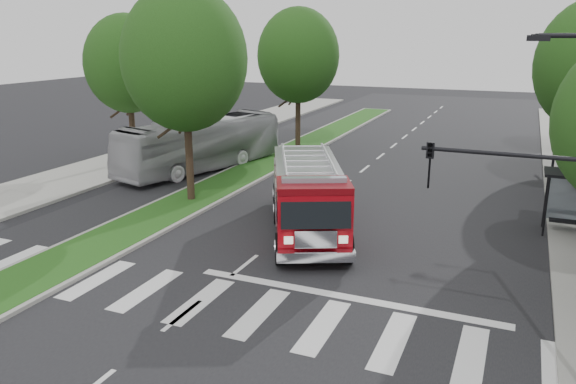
% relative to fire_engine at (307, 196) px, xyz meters
% --- Properties ---
extents(ground, '(140.00, 140.00, 0.00)m').
position_rel_fire_engine_xyz_m(ground, '(-0.73, -4.30, -1.49)').
color(ground, black).
rests_on(ground, ground).
extents(sidewalk_left, '(5.00, 80.00, 0.15)m').
position_rel_fire_engine_xyz_m(sidewalk_left, '(-15.23, 5.70, -1.41)').
color(sidewalk_left, gray).
rests_on(sidewalk_left, ground).
extents(median, '(3.00, 50.00, 0.15)m').
position_rel_fire_engine_xyz_m(median, '(-6.73, 13.70, -1.41)').
color(median, gray).
rests_on(median, ground).
extents(tree_median_near, '(5.80, 5.80, 10.16)m').
position_rel_fire_engine_xyz_m(tree_median_near, '(-6.73, 1.70, 5.33)').
color(tree_median_near, black).
rests_on(tree_median_near, ground).
extents(tree_median_far, '(5.60, 5.60, 9.72)m').
position_rel_fire_engine_xyz_m(tree_median_far, '(-6.73, 15.70, 5.00)').
color(tree_median_far, black).
rests_on(tree_median_far, ground).
extents(tree_left_mid, '(5.20, 5.20, 9.16)m').
position_rel_fire_engine_xyz_m(tree_left_mid, '(-14.73, 7.70, 4.67)').
color(tree_left_mid, black).
rests_on(tree_left_mid, ground).
extents(streetlight_right_near, '(4.08, 0.22, 8.00)m').
position_rel_fire_engine_xyz_m(streetlight_right_near, '(8.88, -7.80, 3.18)').
color(streetlight_right_near, black).
rests_on(streetlight_right_near, ground).
extents(streetlight_right_far, '(2.11, 0.20, 8.00)m').
position_rel_fire_engine_xyz_m(streetlight_right_far, '(9.62, 15.70, 2.99)').
color(streetlight_right_far, black).
rests_on(streetlight_right_far, ground).
extents(fire_engine, '(6.16, 9.23, 3.10)m').
position_rel_fire_engine_xyz_m(fire_engine, '(0.00, 0.00, 0.00)').
color(fire_engine, '#65050B').
rests_on(fire_engine, ground).
extents(city_bus, '(5.67, 11.72, 3.18)m').
position_rel_fire_engine_xyz_m(city_bus, '(-9.78, 7.77, 0.10)').
color(city_bus, '#AFAFB3').
rests_on(city_bus, ground).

